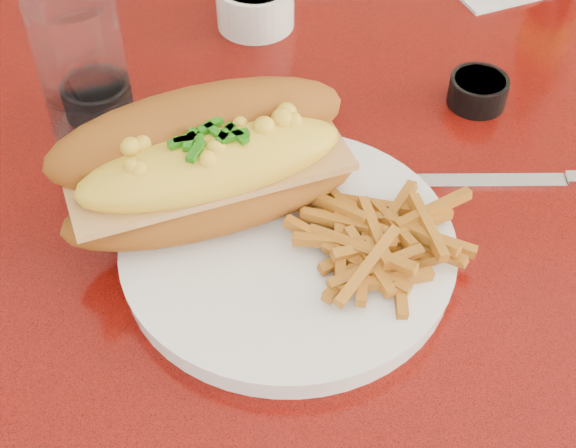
{
  "coord_description": "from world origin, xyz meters",
  "views": [
    {
      "loc": [
        -0.09,
        -0.56,
        1.27
      ],
      "look_at": [
        -0.11,
        -0.12,
        0.81
      ],
      "focal_mm": 50.0,
      "sensor_mm": 36.0,
      "label": 1
    }
  ],
  "objects_px": {
    "dinner_plate": "(288,248)",
    "gravy_ramekin": "(255,4)",
    "fork": "(361,206)",
    "water_tumbler": "(82,68)",
    "booth_bench_far": "(363,70)",
    "mac_hoagie": "(207,163)",
    "diner_table": "(395,272)",
    "sauce_cup_left": "(97,96)",
    "knife": "(555,180)",
    "sauce_cup_right": "(478,90)"
  },
  "relations": [
    {
      "from": "dinner_plate",
      "to": "gravy_ramekin",
      "type": "bearing_deg",
      "value": 98.72
    },
    {
      "from": "fork",
      "to": "water_tumbler",
      "type": "bearing_deg",
      "value": 59.58
    },
    {
      "from": "booth_bench_far",
      "to": "mac_hoagie",
      "type": "xyz_separation_m",
      "value": [
        -0.18,
        -0.89,
        0.55
      ]
    },
    {
      "from": "diner_table",
      "to": "sauce_cup_left",
      "type": "relative_size",
      "value": 16.0
    },
    {
      "from": "fork",
      "to": "sauce_cup_left",
      "type": "bearing_deg",
      "value": 55.18
    },
    {
      "from": "dinner_plate",
      "to": "sauce_cup_left",
      "type": "relative_size",
      "value": 3.65
    },
    {
      "from": "dinner_plate",
      "to": "gravy_ramekin",
      "type": "distance_m",
      "value": 0.35
    },
    {
      "from": "dinner_plate",
      "to": "knife",
      "type": "xyz_separation_m",
      "value": [
        0.24,
        0.1,
        -0.01
      ]
    },
    {
      "from": "sauce_cup_left",
      "to": "dinner_plate",
      "type": "bearing_deg",
      "value": -43.01
    },
    {
      "from": "dinner_plate",
      "to": "fork",
      "type": "height_order",
      "value": "same"
    },
    {
      "from": "gravy_ramekin",
      "to": "mac_hoagie",
      "type": "bearing_deg",
      "value": -92.63
    },
    {
      "from": "knife",
      "to": "diner_table",
      "type": "bearing_deg",
      "value": 167.06
    },
    {
      "from": "dinner_plate",
      "to": "diner_table",
      "type": "bearing_deg",
      "value": 48.56
    },
    {
      "from": "mac_hoagie",
      "to": "sauce_cup_right",
      "type": "xyz_separation_m",
      "value": [
        0.24,
        0.17,
        -0.05
      ]
    },
    {
      "from": "mac_hoagie",
      "to": "sauce_cup_right",
      "type": "height_order",
      "value": "mac_hoagie"
    },
    {
      "from": "diner_table",
      "to": "sauce_cup_right",
      "type": "bearing_deg",
      "value": 52.54
    },
    {
      "from": "dinner_plate",
      "to": "sauce_cup_left",
      "type": "distance_m",
      "value": 0.27
    },
    {
      "from": "booth_bench_far",
      "to": "fork",
      "type": "bearing_deg",
      "value": -93.16
    },
    {
      "from": "fork",
      "to": "water_tumbler",
      "type": "relative_size",
      "value": 1.08
    },
    {
      "from": "dinner_plate",
      "to": "water_tumbler",
      "type": "distance_m",
      "value": 0.26
    },
    {
      "from": "booth_bench_far",
      "to": "fork",
      "type": "relative_size",
      "value": 7.95
    },
    {
      "from": "knife",
      "to": "gravy_ramekin",
      "type": "bearing_deg",
      "value": 136.75
    },
    {
      "from": "diner_table",
      "to": "fork",
      "type": "bearing_deg",
      "value": -121.59
    },
    {
      "from": "sauce_cup_right",
      "to": "water_tumbler",
      "type": "xyz_separation_m",
      "value": [
        -0.37,
        -0.06,
        0.05
      ]
    },
    {
      "from": "water_tumbler",
      "to": "sauce_cup_right",
      "type": "bearing_deg",
      "value": 8.6
    },
    {
      "from": "knife",
      "to": "dinner_plate",
      "type": "bearing_deg",
      "value": -159.98
    },
    {
      "from": "booth_bench_far",
      "to": "gravy_ramekin",
      "type": "xyz_separation_m",
      "value": [
        -0.16,
        -0.59,
        0.51
      ]
    },
    {
      "from": "mac_hoagie",
      "to": "fork",
      "type": "xyz_separation_m",
      "value": [
        0.13,
        0.0,
        -0.05
      ]
    },
    {
      "from": "sauce_cup_right",
      "to": "water_tumbler",
      "type": "height_order",
      "value": "water_tumbler"
    },
    {
      "from": "booth_bench_far",
      "to": "dinner_plate",
      "type": "distance_m",
      "value": 1.06
    },
    {
      "from": "diner_table",
      "to": "gravy_ramekin",
      "type": "xyz_separation_m",
      "value": [
        -0.16,
        0.22,
        0.19
      ]
    },
    {
      "from": "mac_hoagie",
      "to": "gravy_ramekin",
      "type": "bearing_deg",
      "value": 63.96
    },
    {
      "from": "sauce_cup_right",
      "to": "booth_bench_far",
      "type": "bearing_deg",
      "value": 95.47
    },
    {
      "from": "dinner_plate",
      "to": "sauce_cup_right",
      "type": "xyz_separation_m",
      "value": [
        0.18,
        0.21,
        0.01
      ]
    },
    {
      "from": "dinner_plate",
      "to": "sauce_cup_right",
      "type": "bearing_deg",
      "value": 50.18
    },
    {
      "from": "gravy_ramekin",
      "to": "knife",
      "type": "bearing_deg",
      "value": -39.99
    },
    {
      "from": "sauce_cup_left",
      "to": "gravy_ramekin",
      "type": "bearing_deg",
      "value": 48.81
    },
    {
      "from": "water_tumbler",
      "to": "booth_bench_far",
      "type": "bearing_deg",
      "value": 68.65
    },
    {
      "from": "mac_hoagie",
      "to": "sauce_cup_left",
      "type": "distance_m",
      "value": 0.2
    },
    {
      "from": "diner_table",
      "to": "fork",
      "type": "distance_m",
      "value": 0.2
    },
    {
      "from": "gravy_ramekin",
      "to": "booth_bench_far",
      "type": "bearing_deg",
      "value": 74.64
    },
    {
      "from": "knife",
      "to": "sauce_cup_right",
      "type": "bearing_deg",
      "value": 114.38
    },
    {
      "from": "dinner_plate",
      "to": "water_tumbler",
      "type": "height_order",
      "value": "water_tumbler"
    },
    {
      "from": "dinner_plate",
      "to": "mac_hoagie",
      "type": "xyz_separation_m",
      "value": [
        -0.07,
        0.04,
        0.06
      ]
    },
    {
      "from": "sauce_cup_left",
      "to": "water_tumbler",
      "type": "distance_m",
      "value": 0.06
    },
    {
      "from": "dinner_plate",
      "to": "fork",
      "type": "xyz_separation_m",
      "value": [
        0.06,
        0.04,
        0.01
      ]
    },
    {
      "from": "diner_table",
      "to": "booth_bench_far",
      "type": "bearing_deg",
      "value": 90.0
    },
    {
      "from": "fork",
      "to": "sauce_cup_right",
      "type": "distance_m",
      "value": 0.21
    },
    {
      "from": "diner_table",
      "to": "sauce_cup_left",
      "type": "distance_m",
      "value": 0.36
    },
    {
      "from": "booth_bench_far",
      "to": "gravy_ramekin",
      "type": "bearing_deg",
      "value": -105.36
    }
  ]
}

